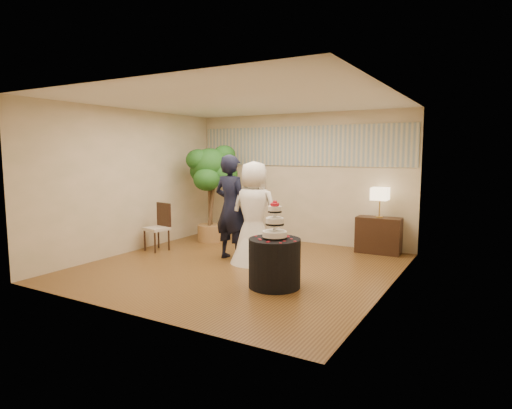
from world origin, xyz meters
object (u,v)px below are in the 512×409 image
Objects in this scene: groom at (231,207)px; cake_table at (275,263)px; console at (379,235)px; side_chair at (156,227)px; bride at (254,212)px; table_lamp at (380,203)px; ficus_tree at (210,193)px; wedding_cake at (275,220)px.

groom is 1.91m from cake_table.
console is 4.40m from side_chair.
side_chair is at bearing 12.02° from groom.
bride is 2.54m from table_lamp.
ficus_tree reaches higher than groom.
bride is 1.91× the size of side_chair.
side_chair is (-3.13, 0.91, 0.12)m from cake_table.
side_chair is (-0.40, -1.29, -0.61)m from ficus_tree.
side_chair reaches higher than cake_table.
side_chair is at bearing -154.67° from console.
wedding_cake is 0.59× the size of side_chair.
groom reaches higher than side_chair.
bride reaches higher than console.
groom reaches higher than console.
groom reaches higher than cake_table.
groom is at bearing -9.28° from bride.
wedding_cake is 3.30m from side_chair.
ficus_tree is at bearing 83.32° from side_chair.
cake_table is 3.27m from side_chair.
ficus_tree is (-3.52, -0.71, 0.08)m from table_lamp.
wedding_cake is at bearing -5.62° from side_chair.
groom is 2.02× the size of side_chair.
ficus_tree is at bearing -170.27° from console.
table_lamp is at bearing 37.53° from side_chair.
cake_table is at bearing -106.76° from console.
table_lamp is at bearing 74.94° from wedding_cake.
wedding_cake is 3.51m from ficus_tree.
ficus_tree is (-2.74, 2.19, 0.72)m from cake_table.
bride is at bearing 132.11° from wedding_cake.
wedding_cake reaches higher than side_chair.
groom is 3.32× the size of table_lamp.
wedding_cake is at bearing -106.76° from console.
cake_table is 1.35× the size of wedding_cake.
wedding_cake is at bearing 149.76° from groom.
side_chair is at bearing 163.88° from wedding_cake.
bride is 2.22m from side_chair.
groom reaches higher than bride.
console is at bearing -134.60° from groom.
wedding_cake is 0.26× the size of ficus_tree.
table_lamp reaches higher than side_chair.
table_lamp is at bearing 74.94° from cake_table.
bride is 2.13× the size of console.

